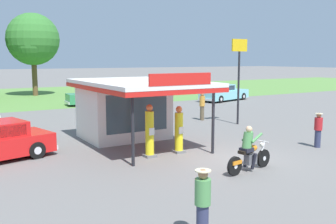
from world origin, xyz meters
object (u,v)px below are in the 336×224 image
at_px(gas_pump_nearside, 150,133).
at_px(bystander_chatting_near_pumps, 203,203).
at_px(parked_car_back_row_far_right, 97,96).
at_px(gas_pump_offside, 179,132).
at_px(roadside_pole_sign, 239,67).
at_px(bystander_leaning_by_kiosk, 318,129).
at_px(motorcycle_with_rider, 249,153).
at_px(bystander_standing_back_lot, 202,105).
at_px(parked_car_back_row_far_left, 224,93).

xyz_separation_m(gas_pump_nearside, bystander_chatting_near_pumps, (-2.31, -6.65, -0.13)).
relative_size(parked_car_back_row_far_right, bystander_chatting_near_pumps, 3.46).
distance_m(gas_pump_offside, roadside_pole_sign, 8.19).
bearing_deg(bystander_chatting_near_pumps, gas_pump_offside, 61.15).
relative_size(gas_pump_nearside, bystander_leaning_by_kiosk, 1.37).
height_order(gas_pump_nearside, motorcycle_with_rider, gas_pump_nearside).
relative_size(bystander_standing_back_lot, roadside_pole_sign, 0.36).
bearing_deg(bystander_leaning_by_kiosk, bystander_standing_back_lot, 89.46).
xyz_separation_m(gas_pump_offside, bystander_standing_back_lot, (5.76, 6.29, 0.06)).
height_order(motorcycle_with_rider, roadside_pole_sign, roadside_pole_sign).
relative_size(gas_pump_nearside, bystander_standing_back_lot, 1.18).
height_order(parked_car_back_row_far_left, bystander_chatting_near_pumps, bystander_chatting_near_pumps).
xyz_separation_m(bystander_chatting_near_pumps, bystander_standing_back_lot, (9.42, 12.94, 0.12)).
height_order(motorcycle_with_rider, bystander_standing_back_lot, bystander_standing_back_lot).
bearing_deg(bystander_chatting_near_pumps, motorcycle_with_rider, 36.78).
distance_m(gas_pump_nearside, bystander_standing_back_lot, 9.49).
relative_size(bystander_standing_back_lot, bystander_leaning_by_kiosk, 1.17).
bearing_deg(parked_car_back_row_far_left, bystander_leaning_by_kiosk, -116.90).
height_order(gas_pump_nearside, roadside_pole_sign, roadside_pole_sign).
bearing_deg(parked_car_back_row_far_left, roadside_pole_sign, -125.65).
bearing_deg(roadside_pole_sign, motorcycle_with_rider, -129.11).
distance_m(parked_car_back_row_far_left, roadside_pole_sign, 13.13).
relative_size(gas_pump_nearside, parked_car_back_row_far_right, 0.39).
bearing_deg(roadside_pole_sign, bystander_chatting_near_pumps, -134.16).
bearing_deg(gas_pump_offside, motorcycle_with_rider, -79.57).
relative_size(motorcycle_with_rider, bystander_standing_back_lot, 1.24).
bearing_deg(roadside_pole_sign, bystander_standing_back_lot, 112.22).
bearing_deg(parked_car_back_row_far_right, bystander_leaning_by_kiosk, -82.53).
bearing_deg(bystander_leaning_by_kiosk, motorcycle_with_rider, -167.41).
bearing_deg(bystander_standing_back_lot, parked_car_back_row_far_right, 103.39).
relative_size(parked_car_back_row_far_left, roadside_pole_sign, 1.16).
relative_size(parked_car_back_row_far_right, roadside_pole_sign, 1.08).
bearing_deg(roadside_pole_sign, bystander_leaning_by_kiosk, -99.10).
bearing_deg(bystander_chatting_near_pumps, parked_car_back_row_far_left, 49.79).
relative_size(parked_car_back_row_far_left, bystander_leaning_by_kiosk, 3.80).
distance_m(parked_car_back_row_far_right, roadside_pole_sign, 14.32).
relative_size(gas_pump_offside, parked_car_back_row_far_right, 0.36).
bearing_deg(motorcycle_with_rider, gas_pump_nearside, 120.02).
bearing_deg(parked_car_back_row_far_left, motorcycle_with_rider, -127.13).
xyz_separation_m(motorcycle_with_rider, parked_car_back_row_far_left, (13.55, 17.90, 0.04)).
height_order(bystander_standing_back_lot, roadside_pole_sign, roadside_pole_sign).
height_order(gas_pump_offside, motorcycle_with_rider, gas_pump_offside).
distance_m(gas_pump_nearside, parked_car_back_row_far_right, 18.16).
xyz_separation_m(gas_pump_nearside, gas_pump_offside, (1.35, -0.00, -0.08)).
bearing_deg(gas_pump_offside, gas_pump_nearside, 180.00).
distance_m(parked_car_back_row_far_left, bystander_standing_back_lot, 11.74).
distance_m(bystander_chatting_near_pumps, roadside_pole_sign, 15.07).
xyz_separation_m(parked_car_back_row_far_right, bystander_chatting_near_pumps, (-6.72, -24.26, 0.11)).
xyz_separation_m(gas_pump_nearside, parked_car_back_row_far_left, (15.53, 14.46, -0.26)).
relative_size(gas_pump_offside, parked_car_back_row_far_left, 0.33).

